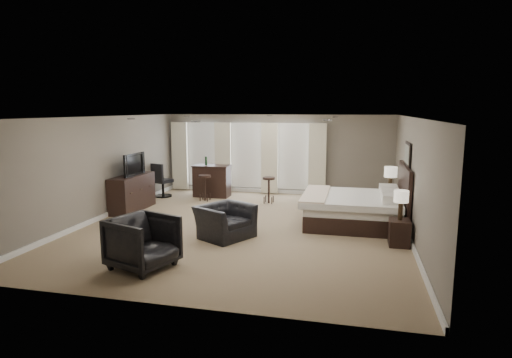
% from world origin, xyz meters
% --- Properties ---
extents(room, '(7.60, 8.60, 2.64)m').
position_xyz_m(room, '(0.00, 0.00, 1.30)').
color(room, '#887356').
rests_on(room, ground).
extents(window_bay, '(5.25, 0.20, 2.30)m').
position_xyz_m(window_bay, '(-1.00, 4.11, 1.20)').
color(window_bay, silver).
rests_on(window_bay, room).
extents(bed, '(2.33, 2.23, 1.48)m').
position_xyz_m(bed, '(2.58, 0.82, 0.74)').
color(bed, silver).
rests_on(bed, ground).
extents(nightstand_near, '(0.41, 0.50, 0.54)m').
position_xyz_m(nightstand_near, '(3.47, -0.63, 0.27)').
color(nightstand_near, black).
rests_on(nightstand_near, ground).
extents(nightstand_far, '(0.41, 0.50, 0.55)m').
position_xyz_m(nightstand_far, '(3.47, 2.27, 0.27)').
color(nightstand_far, black).
rests_on(nightstand_far, ground).
extents(lamp_near, '(0.30, 0.30, 0.61)m').
position_xyz_m(lamp_near, '(3.47, -0.63, 0.85)').
color(lamp_near, beige).
rests_on(lamp_near, nightstand_near).
extents(lamp_far, '(0.34, 0.34, 0.71)m').
position_xyz_m(lamp_far, '(3.47, 2.27, 0.90)').
color(lamp_far, beige).
rests_on(lamp_far, nightstand_far).
extents(wall_art, '(0.04, 0.96, 0.56)m').
position_xyz_m(wall_art, '(3.70, 0.82, 1.75)').
color(wall_art, slate).
rests_on(wall_art, room).
extents(dresser, '(0.54, 1.68, 0.98)m').
position_xyz_m(dresser, '(-3.45, 0.95, 0.49)').
color(dresser, black).
rests_on(dresser, ground).
extents(tv, '(0.61, 1.06, 0.14)m').
position_xyz_m(tv, '(-3.45, 0.95, 1.05)').
color(tv, black).
rests_on(tv, dresser).
extents(armchair_near, '(1.17, 1.32, 0.97)m').
position_xyz_m(armchair_near, '(-0.18, -0.92, 0.48)').
color(armchair_near, black).
rests_on(armchair_near, ground).
extents(armchair_far, '(1.20, 1.24, 1.02)m').
position_xyz_m(armchair_far, '(-1.05, -2.98, 0.51)').
color(armchair_far, black).
rests_on(armchair_far, ground).
extents(bar_counter, '(1.17, 0.61, 1.02)m').
position_xyz_m(bar_counter, '(-1.91, 3.23, 0.51)').
color(bar_counter, black).
rests_on(bar_counter, ground).
extents(bar_stool_left, '(0.49, 0.49, 0.79)m').
position_xyz_m(bar_stool_left, '(-1.92, 2.58, 0.40)').
color(bar_stool_left, black).
rests_on(bar_stool_left, ground).
extents(bar_stool_right, '(0.45, 0.45, 0.78)m').
position_xyz_m(bar_stool_right, '(0.06, 2.68, 0.39)').
color(bar_stool_right, black).
rests_on(bar_stool_right, ground).
extents(desk_chair, '(0.71, 0.71, 1.09)m').
position_xyz_m(desk_chair, '(-3.42, 2.81, 0.55)').
color(desk_chair, black).
rests_on(desk_chair, ground).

